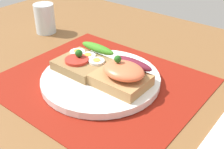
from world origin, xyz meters
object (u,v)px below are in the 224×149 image
object	(u,v)px
sandwich_egg_tomato	(85,61)
drinking_glass	(45,18)
sandwich_salmon	(122,75)
plate	(101,79)

from	to	relation	value
sandwich_egg_tomato	drinking_glass	size ratio (longest dim) A/B	1.29
sandwich_egg_tomato	sandwich_salmon	xyz separation A→B (cm)	(10.61, -0.69, 0.80)
sandwich_egg_tomato	sandwich_salmon	world-z (taller)	sandwich_salmon
plate	drinking_glass	world-z (taller)	drinking_glass
plate	sandwich_egg_tomato	distance (cm)	5.70
sandwich_salmon	drinking_glass	xyz separation A→B (cm)	(-35.34, 10.65, 0.18)
plate	sandwich_egg_tomato	size ratio (longest dim) A/B	2.30
sandwich_egg_tomato	sandwich_salmon	bearing A→B (deg)	-3.70
drinking_glass	plate	bearing A→B (deg)	-19.81
sandwich_egg_tomato	plate	bearing A→B (deg)	-8.98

